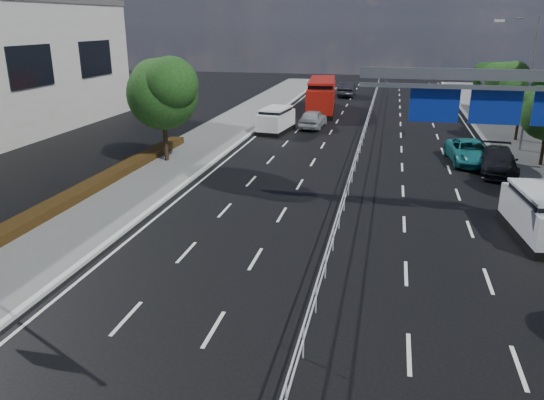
# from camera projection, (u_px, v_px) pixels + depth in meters

# --- Properties ---
(ground) EXTENTS (160.00, 160.00, 0.00)m
(ground) POSITION_uv_depth(u_px,v_px,m) (308.00, 341.00, 15.03)
(ground) COLOR black
(ground) RESTS_ON ground
(kerb_near) EXTENTS (0.25, 140.00, 0.15)m
(kerb_near) POSITION_uv_depth(u_px,v_px,m) (28.00, 304.00, 16.87)
(kerb_near) COLOR silver
(kerb_near) RESTS_ON ground
(median_fence) EXTENTS (0.05, 85.00, 1.02)m
(median_fence) POSITION_uv_depth(u_px,v_px,m) (360.00, 148.00, 35.67)
(median_fence) COLOR silver
(median_fence) RESTS_ON ground
(hedge_near) EXTENTS (1.00, 36.00, 0.44)m
(hedge_near) POSITION_uv_depth(u_px,v_px,m) (14.00, 228.00, 22.29)
(hedge_near) COLOR black
(hedge_near) RESTS_ON sidewalk_near
(overhead_gantry) EXTENTS (10.24, 0.38, 7.45)m
(overhead_gantry) POSITION_uv_depth(u_px,v_px,m) (517.00, 101.00, 21.14)
(overhead_gantry) COLOR gray
(overhead_gantry) RESTS_ON ground
(streetlight_far) EXTENTS (2.78, 2.40, 9.00)m
(streetlight_far) POSITION_uv_depth(u_px,v_px,m) (526.00, 75.00, 35.24)
(streetlight_far) COLOR gray
(streetlight_far) RESTS_ON ground
(near_tree_back) EXTENTS (4.84, 4.51, 6.69)m
(near_tree_back) POSITION_uv_depth(u_px,v_px,m) (163.00, 90.00, 32.64)
(near_tree_back) COLOR black
(near_tree_back) RESTS_ON ground
(far_tree_f) EXTENTS (3.52, 3.28, 5.02)m
(far_tree_f) POSITION_uv_depth(u_px,v_px,m) (523.00, 95.00, 38.85)
(far_tree_f) COLOR black
(far_tree_f) RESTS_ON ground
(far_tree_g) EXTENTS (3.96, 3.69, 5.45)m
(far_tree_g) POSITION_uv_depth(u_px,v_px,m) (504.00, 81.00, 45.70)
(far_tree_g) COLOR black
(far_tree_g) RESTS_ON ground
(far_tree_h) EXTENTS (3.41, 3.18, 4.91)m
(far_tree_h) POSITION_uv_depth(u_px,v_px,m) (489.00, 76.00, 52.74)
(far_tree_h) COLOR black
(far_tree_h) RESTS_ON ground
(white_minivan) EXTENTS (2.51, 4.76, 1.98)m
(white_minivan) POSITION_uv_depth(u_px,v_px,m) (276.00, 120.00, 43.23)
(white_minivan) COLOR black
(white_minivan) RESTS_ON ground
(red_bus) EXTENTS (3.52, 10.92, 3.21)m
(red_bus) POSITION_uv_depth(u_px,v_px,m) (322.00, 95.00, 52.68)
(red_bus) COLOR black
(red_bus) RESTS_ON ground
(near_car_silver) EXTENTS (2.11, 4.66, 1.55)m
(near_car_silver) POSITION_uv_depth(u_px,v_px,m) (313.00, 119.00, 44.92)
(near_car_silver) COLOR #A0A2A7
(near_car_silver) RESTS_ON ground
(near_car_dark) EXTENTS (1.85, 5.13, 1.68)m
(near_car_dark) POSITION_uv_depth(u_px,v_px,m) (347.00, 89.00, 63.85)
(near_car_dark) COLOR black
(near_car_dark) RESTS_ON ground
(silver_minivan) EXTENTS (2.60, 5.11, 2.04)m
(silver_minivan) POSITION_uv_depth(u_px,v_px,m) (542.00, 215.00, 21.94)
(silver_minivan) COLOR black
(silver_minivan) RESTS_ON ground
(parked_car_teal) EXTENTS (2.91, 5.44, 1.45)m
(parked_car_teal) POSITION_uv_depth(u_px,v_px,m) (470.00, 152.00, 33.70)
(parked_car_teal) COLOR #1B777C
(parked_car_teal) RESTS_ON ground
(parked_car_dark) EXTENTS (2.51, 5.24, 1.47)m
(parked_car_dark) POSITION_uv_depth(u_px,v_px,m) (498.00, 161.00, 31.49)
(parked_car_dark) COLOR black
(parked_car_dark) RESTS_ON ground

